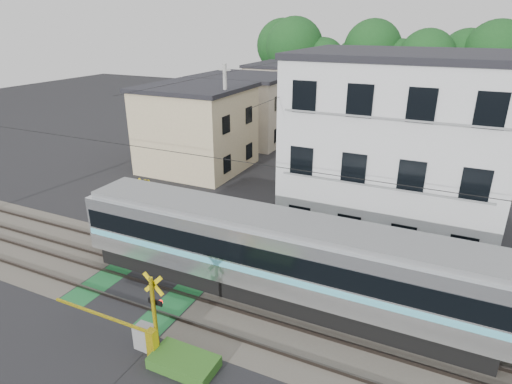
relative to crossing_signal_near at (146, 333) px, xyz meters
The scene contains 11 objects.
ground 4.53m from the crossing_signal_near, 125.29° to the left, with size 120.00×120.00×0.00m, color black.
track_bed 4.53m from the crossing_signal_near, 125.29° to the left, with size 120.00×120.00×0.14m.
crossing_signal_near is the anchor object (origin of this frame).
crossing_signal_far 8.95m from the crossing_signal_near, 125.29° to the left, with size 4.74×0.65×3.09m.
apartment_block 14.95m from the crossing_signal_near, 65.78° to the left, with size 10.20×8.36×9.30m.
houses_row 29.77m from the crossing_signal_near, 94.51° to the left, with size 22.07×31.35×6.80m.
tree_hill 52.85m from the crossing_signal_near, 93.32° to the left, with size 40.00×12.69×11.32m.
catenary 5.84m from the crossing_signal_near, 47.20° to the left, with size 60.00×5.04×7.00m.
utility_poles 27.12m from the crossing_signal_near, 97.77° to the left, with size 7.90×42.00×8.00m.
pedestrian 29.06m from the crossing_signal_near, 95.46° to the left, with size 0.59×0.39×1.61m, color #242A2D.
weed_patches 3.70m from the crossing_signal_near, 103.09° to the left, with size 10.25×8.80×0.40m.
Camera 1 is at (11.00, -12.68, 10.60)m, focal length 30.00 mm.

